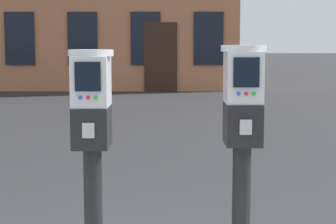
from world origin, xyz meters
name	(u,v)px	position (x,y,z in m)	size (l,w,h in m)	color
parking_meter_near_kerb	(93,135)	(-0.23, -0.17, 1.05)	(0.22, 0.25, 1.32)	black
parking_meter_twin_adjacent	(243,132)	(0.49, -0.17, 1.06)	(0.22, 0.25, 1.34)	black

